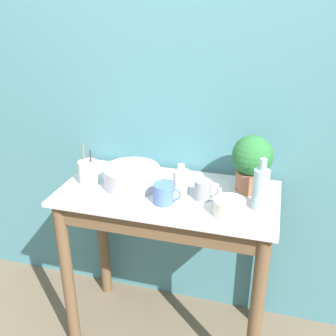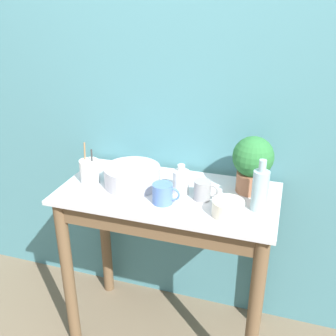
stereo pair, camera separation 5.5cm
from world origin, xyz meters
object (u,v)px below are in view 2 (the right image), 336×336
at_px(bottle_short, 181,181).
at_px(utensil_cup, 90,171).
at_px(mug_blue, 163,194).
at_px(bottle_tall, 260,190).
at_px(bowl_wash_large, 132,176).
at_px(potted_plant, 253,162).
at_px(bowl_small_cream, 228,208).
at_px(mug_grey, 203,190).

xyz_separation_m(bottle_short, utensil_cup, (-0.45, -0.03, -0.00)).
bearing_deg(bottle_short, mug_blue, -111.53).
bearing_deg(bottle_tall, bowl_wash_large, 174.97).
distance_m(potted_plant, bowl_small_cream, 0.28).
relative_size(bowl_wash_large, utensil_cup, 1.35).
distance_m(bowl_wash_large, utensil_cup, 0.21).
bearing_deg(mug_grey, bottle_tall, -3.84).
relative_size(mug_blue, bowl_small_cream, 0.93).
xyz_separation_m(mug_blue, mug_grey, (0.16, 0.08, -0.00)).
height_order(bottle_tall, bottle_short, bottle_tall).
bearing_deg(bowl_small_cream, bottle_tall, 36.65).
distance_m(mug_blue, bowl_small_cream, 0.29).
distance_m(bowl_wash_large, bottle_tall, 0.60).
bearing_deg(bottle_tall, potted_plant, 108.40).
bearing_deg(mug_grey, bowl_small_cream, -38.23).
relative_size(bottle_tall, mug_grey, 2.06).
relative_size(bowl_wash_large, bottle_tall, 1.17).
distance_m(bowl_wash_large, bottle_short, 0.24).
relative_size(bowl_wash_large, bottle_short, 1.93).
distance_m(potted_plant, mug_blue, 0.43).
bearing_deg(potted_plant, bowl_wash_large, -168.82).
bearing_deg(bottle_short, bowl_wash_large, 179.61).
bearing_deg(potted_plant, mug_blue, -146.86).
height_order(bowl_wash_large, mug_grey, bowl_wash_large).
xyz_separation_m(bowl_wash_large, mug_grey, (0.35, -0.04, -0.00)).
bearing_deg(bottle_tall, bottle_short, 171.87).
xyz_separation_m(potted_plant, utensil_cup, (-0.75, -0.14, -0.09)).
height_order(mug_grey, bowl_small_cream, mug_grey).
height_order(bottle_short, mug_grey, bottle_short).
distance_m(bowl_wash_large, bowl_small_cream, 0.50).
relative_size(potted_plant, mug_grey, 2.39).
bearing_deg(bowl_wash_large, mug_grey, -5.85).
bearing_deg(bottle_tall, utensil_cup, 178.39).
xyz_separation_m(bottle_tall, bottle_short, (-0.36, 0.05, -0.04)).
height_order(bowl_wash_large, utensil_cup, utensil_cup).
bearing_deg(bowl_wash_large, potted_plant, 11.18).
height_order(bowl_wash_large, bottle_short, bottle_short).
height_order(bottle_tall, bowl_small_cream, bottle_tall).
bearing_deg(bowl_small_cream, potted_plant, 75.80).
xyz_separation_m(bowl_wash_large, bowl_small_cream, (0.48, -0.14, -0.01)).
height_order(bowl_wash_large, mug_blue, bowl_wash_large).
distance_m(potted_plant, mug_grey, 0.26).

